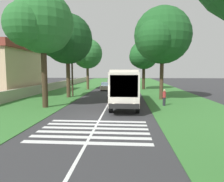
{
  "coord_description": "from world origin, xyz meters",
  "views": [
    {
      "loc": [
        -16.02,
        -2.04,
        3.71
      ],
      "look_at": [
        4.7,
        -0.54,
        1.6
      ],
      "focal_mm": 33.4,
      "sensor_mm": 36.0,
      "label": 1
    }
  ],
  "objects": [
    {
      "name": "roadside_tree_left_0",
      "position": [
        3.86,
        6.15,
        7.96
      ],
      "size": [
        7.39,
        5.83,
        11.05
      ],
      "color": "#3D2D1E",
      "rests_on": "grass_verge_left"
    },
    {
      "name": "roadside_building",
      "position": [
        14.28,
        16.62,
        3.82
      ],
      "size": [
        13.32,
        9.06,
        7.53
      ],
      "color": "beige",
      "rests_on": "ground"
    },
    {
      "name": "trailing_car_1",
      "position": [
        27.77,
        -1.77,
        0.67
      ],
      "size": [
        4.3,
        1.78,
        1.43
      ],
      "color": "gray",
      "rests_on": "ground"
    },
    {
      "name": "trailing_car_0",
      "position": [
        22.3,
        1.81,
        0.67
      ],
      "size": [
        4.3,
        1.78,
        1.43
      ],
      "color": "#B7A893",
      "rests_on": "ground"
    },
    {
      "name": "trailing_car_3",
      "position": [
        40.88,
        -1.77,
        0.67
      ],
      "size": [
        4.3,
        1.78,
        1.43
      ],
      "color": "black",
      "rests_on": "ground"
    },
    {
      "name": "roadside_tree_left_2",
      "position": [
        11.4,
        5.99,
        7.59
      ],
      "size": [
        7.71,
        6.56,
        11.01
      ],
      "color": "#4C3826",
      "rests_on": "grass_verge_left"
    },
    {
      "name": "grass_verge_right",
      "position": [
        15.0,
        -8.2,
        0.02
      ],
      "size": [
        120.0,
        8.0,
        0.04
      ],
      "primitive_type": "cube",
      "color": "#387533",
      "rests_on": "ground"
    },
    {
      "name": "trailing_car_2",
      "position": [
        34.43,
        1.87,
        0.67
      ],
      "size": [
        4.3,
        1.78,
        1.43
      ],
      "color": "#B21E1E",
      "rests_on": "ground"
    },
    {
      "name": "coach_bus",
      "position": [
        5.73,
        -1.8,
        2.15
      ],
      "size": [
        11.16,
        2.62,
        3.73
      ],
      "color": "silver",
      "rests_on": "ground"
    },
    {
      "name": "zebra_crossing",
      "position": [
        -3.62,
        0.0,
        0.0
      ],
      "size": [
        4.95,
        6.8,
        0.01
      ],
      "color": "silver",
      "rests_on": "ground"
    },
    {
      "name": "utility_pole",
      "position": [
        12.5,
        5.57,
        4.57
      ],
      "size": [
        0.24,
        1.4,
        8.77
      ],
      "color": "#473828",
      "rests_on": "grass_verge_left"
    },
    {
      "name": "roadside_wall",
      "position": [
        20.0,
        11.6,
        0.71
      ],
      "size": [
        70.0,
        0.4,
        1.34
      ],
      "primitive_type": "cube",
      "color": "#B2A893",
      "rests_on": "grass_verge_left"
    },
    {
      "name": "grass_verge_left",
      "position": [
        15.0,
        8.2,
        0.02
      ],
      "size": [
        120.0,
        8.0,
        0.04
      ],
      "primitive_type": "cube",
      "color": "#387533",
      "rests_on": "ground"
    },
    {
      "name": "centre_line",
      "position": [
        15.0,
        0.0,
        0.0
      ],
      "size": [
        110.0,
        0.16,
        0.01
      ],
      "primitive_type": "cube",
      "color": "silver",
      "rests_on": "ground"
    },
    {
      "name": "roadside_tree_left_1",
      "position": [
        22.86,
        5.47,
        6.58
      ],
      "size": [
        6.37,
        5.56,
        9.46
      ],
      "color": "brown",
      "rests_on": "grass_verge_left"
    },
    {
      "name": "ground",
      "position": [
        0.0,
        0.0,
        0.0
      ],
      "size": [
        160.0,
        160.0,
        0.0
      ],
      "primitive_type": "plane",
      "color": "#333335"
    },
    {
      "name": "roadside_tree_right_0",
      "position": [
        10.4,
        -6.17,
        7.73
      ],
      "size": [
        8.2,
        6.94,
        11.35
      ],
      "color": "#4C3826",
      "rests_on": "grass_verge_right"
    },
    {
      "name": "roadside_tree_right_1",
      "position": [
        23.76,
        -4.98,
        6.32
      ],
      "size": [
        6.65,
        5.45,
        9.14
      ],
      "color": "#3D2D1E",
      "rests_on": "grass_verge_right"
    },
    {
      "name": "pedestrian",
      "position": [
        5.5,
        -5.87,
        0.91
      ],
      "size": [
        0.34,
        0.34,
        1.69
      ],
      "color": "#26262D",
      "rests_on": "grass_verge_right"
    }
  ]
}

